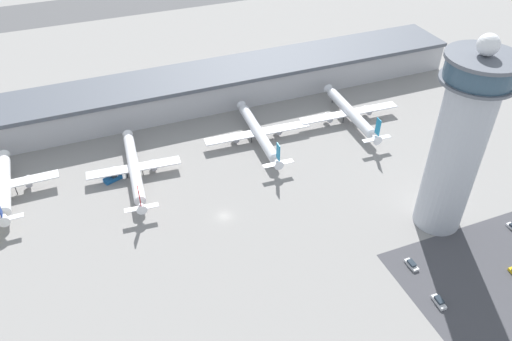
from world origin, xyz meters
The scene contains 11 objects.
ground_plane centered at (0.00, 0.00, 0.00)m, with size 1000.00×1000.00×0.00m, color gray.
terminal_building centered at (0.00, 70.00, 6.92)m, with size 254.60×25.00×13.66m.
runway_strip centered at (0.00, 204.46, 0.00)m, with size 381.91×44.00×0.01m, color #515154.
control_tower centered at (60.13, -25.94, 29.73)m, with size 19.13×19.13×60.30m.
airplane_gate_alpha centered at (-62.66, 35.05, 4.63)m, with size 33.35×36.77×13.08m.
airplane_gate_bravo centered at (-22.00, 29.86, 3.78)m, with size 31.87×44.59×11.71m.
airplane_gate_charlie centered at (25.28, 34.42, 3.86)m, with size 40.63×43.37×12.06m.
airplane_gate_delta centered at (64.29, 33.84, 4.26)m, with size 41.54×42.04×12.79m.
service_truck_fuel centered at (-29.40, 30.96, 0.94)m, with size 6.62×4.53×2.72m.
car_navy_sedan centered at (41.09, -51.92, 0.62)m, with size 1.97×4.80×1.60m.
car_blue_compact centered at (42.11, -38.66, 0.55)m, with size 1.87×4.68×1.42m.
Camera 1 is at (-33.00, -109.96, 106.58)m, focal length 35.00 mm.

